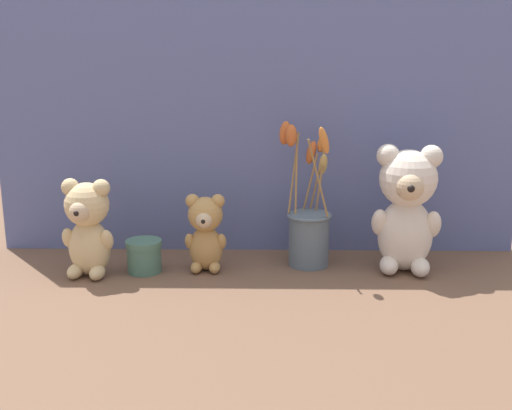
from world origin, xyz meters
name	(u,v)px	position (x,y,z in m)	size (l,w,h in m)	color
ground_plane	(256,273)	(0.00, 0.00, 0.00)	(4.00, 4.00, 0.00)	brown
backdrop_wall	(257,126)	(0.00, 0.17, 0.29)	(1.20, 0.02, 0.59)	slate
teddy_bear_large	(407,206)	(0.32, 0.02, 0.14)	(0.15, 0.14, 0.27)	beige
teddy_bear_medium	(88,226)	(-0.35, -0.02, 0.11)	(0.11, 0.11, 0.21)	#DBBC84
teddy_bear_small	(206,231)	(-0.11, 0.02, 0.09)	(0.09, 0.09, 0.17)	tan
flower_vase	(309,226)	(0.11, 0.06, 0.09)	(0.12, 0.14, 0.32)	slate
decorative_tin_tall	(144,256)	(-0.24, 0.01, 0.04)	(0.08, 0.08, 0.07)	#47705B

